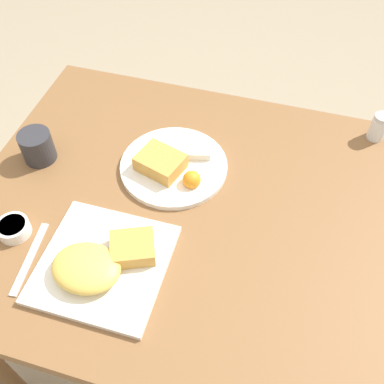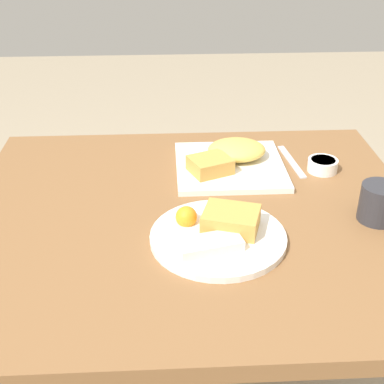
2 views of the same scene
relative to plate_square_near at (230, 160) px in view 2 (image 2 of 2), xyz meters
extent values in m
cube|color=brown|center=(0.10, 0.21, -0.04)|extent=(0.98, 0.85, 0.04)
cylinder|color=brown|center=(-0.33, -0.16, -0.41)|extent=(0.05, 0.05, 0.71)
cylinder|color=brown|center=(0.53, -0.16, -0.41)|extent=(0.05, 0.05, 0.71)
cube|color=white|center=(0.00, 0.01, -0.01)|extent=(0.26, 0.26, 0.01)
ellipsoid|color=#E5BC51|center=(-0.02, -0.03, 0.01)|extent=(0.14, 0.12, 0.04)
cube|color=gold|center=(0.05, 0.05, 0.01)|extent=(0.12, 0.11, 0.04)
cylinder|color=white|center=(0.06, 0.31, -0.01)|extent=(0.27, 0.27, 0.01)
cube|color=gold|center=(0.03, 0.29, 0.01)|extent=(0.13, 0.11, 0.04)
cube|color=beige|center=(0.08, 0.36, 0.00)|extent=(0.13, 0.08, 0.02)
sphere|color=orange|center=(0.12, 0.27, 0.01)|extent=(0.04, 0.04, 0.04)
cylinder|color=white|center=(-0.22, 0.03, -0.01)|extent=(0.07, 0.07, 0.03)
cylinder|color=beige|center=(-0.22, 0.03, 0.01)|extent=(0.06, 0.06, 0.00)
cube|color=silver|center=(-0.16, -0.02, -0.02)|extent=(0.04, 0.18, 0.00)
cylinder|color=#2D2D33|center=(-0.28, 0.25, 0.02)|extent=(0.08, 0.08, 0.08)
camera|label=1|loc=(0.31, -0.40, 0.82)|focal=42.00mm
camera|label=2|loc=(0.16, 1.17, 0.58)|focal=50.00mm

